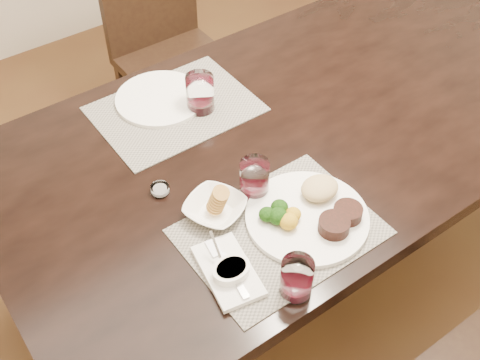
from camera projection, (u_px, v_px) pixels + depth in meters
ground_plane at (302, 263)px, 2.32m from camera, size 4.50×4.50×0.00m
dining_table at (318, 133)px, 1.84m from camera, size 2.00×1.00×0.75m
chair_far at (166, 42)px, 2.49m from camera, size 0.42×0.42×0.90m
placemat_near at (280, 232)px, 1.46m from camera, size 0.46×0.34×0.00m
placemat_far at (175, 109)px, 1.79m from camera, size 0.46×0.34×0.00m
dinner_plate at (313, 213)px, 1.48m from camera, size 0.31×0.31×0.05m
napkin_fork at (228, 271)px, 1.37m from camera, size 0.14×0.21×0.02m
steak_knife at (339, 213)px, 1.49m from camera, size 0.02×0.23×0.01m
cracker_bowl at (215, 208)px, 1.49m from camera, size 0.19×0.19×0.06m
sauce_ramekin at (231, 271)px, 1.35m from camera, size 0.09×0.14×0.07m
wine_glass_near at (254, 180)px, 1.52m from camera, size 0.07×0.07×0.10m
far_plate at (160, 98)px, 1.81m from camera, size 0.27×0.27×0.01m
wine_glass_far at (200, 95)px, 1.75m from camera, size 0.08×0.08×0.11m
wine_glass_side at (297, 279)px, 1.31m from camera, size 0.07×0.07×0.10m
salt_cellar at (160, 190)px, 1.55m from camera, size 0.05×0.05×0.02m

